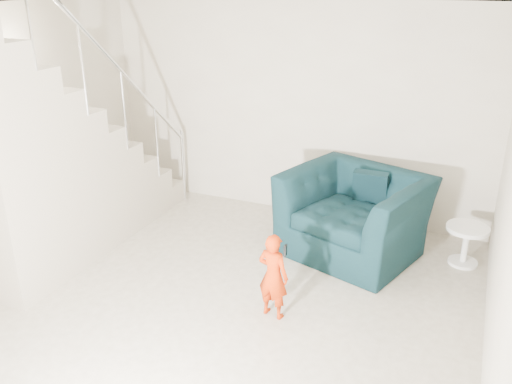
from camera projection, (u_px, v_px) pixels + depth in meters
floor at (190, 320)px, 4.99m from camera, size 5.50×5.50×0.00m
ceiling at (173, 12)px, 3.97m from camera, size 5.50×5.50×0.00m
back_wall at (293, 111)px, 6.82m from camera, size 5.00×0.00×5.00m
right_wall at (512, 238)px, 3.57m from camera, size 0.00×5.50×5.50m
armchair at (354, 215)px, 6.04m from camera, size 1.73×1.62×0.93m
toddler at (273, 276)px, 4.91m from camera, size 0.33×0.25×0.83m
side_table at (466, 239)px, 5.84m from camera, size 0.45×0.45×0.45m
staircase at (49, 175)px, 5.83m from camera, size 1.02×3.03×3.62m
cushion at (371, 186)px, 6.17m from camera, size 0.39×0.18×0.38m
throw at (301, 194)px, 6.29m from camera, size 0.05×0.48×0.53m
phone at (285, 250)px, 4.71m from camera, size 0.02×0.05×0.10m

